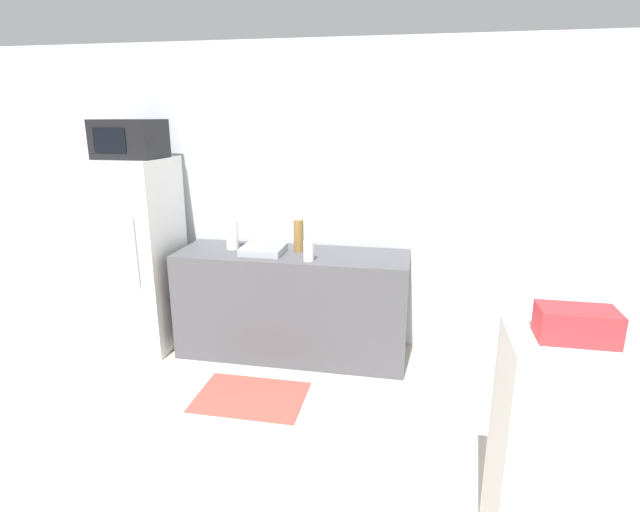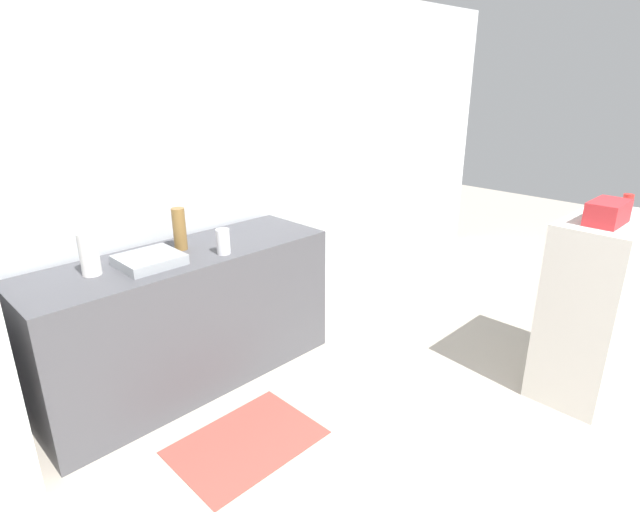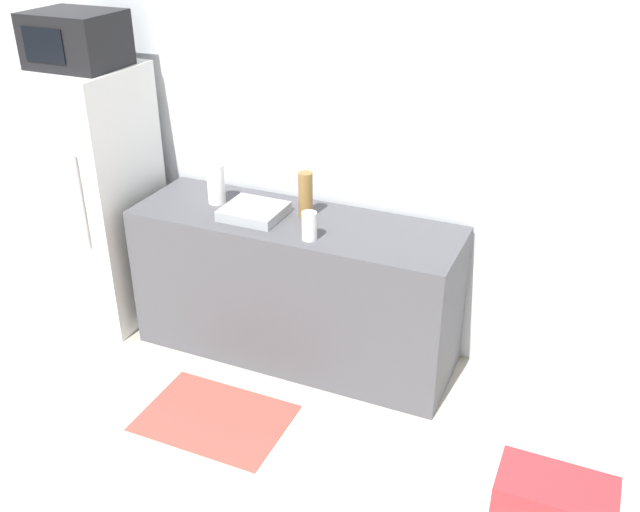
{
  "view_description": "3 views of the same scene",
  "coord_description": "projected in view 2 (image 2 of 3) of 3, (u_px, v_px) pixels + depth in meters",
  "views": [
    {
      "loc": [
        0.99,
        -1.0,
        2.0
      ],
      "look_at": [
        0.4,
        2.04,
        1.12
      ],
      "focal_mm": 28.0,
      "sensor_mm": 36.0,
      "label": 1
    },
    {
      "loc": [
        -1.45,
        0.19,
        1.94
      ],
      "look_at": [
        0.45,
        2.08,
        0.97
      ],
      "focal_mm": 28.0,
      "sensor_mm": 36.0,
      "label": 2
    },
    {
      "loc": [
        1.61,
        -0.48,
        2.61
      ],
      "look_at": [
        0.44,
        2.22,
        1.06
      ],
      "focal_mm": 40.0,
      "sensor_mm": 36.0,
      "label": 3
    }
  ],
  "objects": [
    {
      "name": "wall_back",
      "position": [
        145.0,
        181.0,
        3.2
      ],
      "size": [
        8.0,
        0.06,
        2.6
      ],
      "primitive_type": "cube",
      "color": "silver",
      "rests_on": "ground_plane"
    },
    {
      "name": "basket",
      "position": [
        608.0,
        212.0,
        2.82
      ],
      "size": [
        0.3,
        0.17,
        0.13
      ],
      "primitive_type": "cube",
      "color": "red",
      "rests_on": "shelf_cabinet"
    },
    {
      "name": "bottle_tall",
      "position": [
        179.0,
        229.0,
        3.12
      ],
      "size": [
        0.08,
        0.08,
        0.27
      ],
      "primitive_type": "cylinder",
      "color": "olive",
      "rests_on": "counter"
    },
    {
      "name": "shelf_cabinet",
      "position": [
        594.0,
        306.0,
        3.14
      ],
      "size": [
        0.8,
        0.43,
        1.15
      ],
      "primitive_type": "cube",
      "color": "silver",
      "rests_on": "ground_plane"
    },
    {
      "name": "kitchen_rug",
      "position": [
        246.0,
        442.0,
        2.8
      ],
      "size": [
        0.8,
        0.56,
        0.01
      ],
      "primitive_type": "cube",
      "color": "#99473D",
      "rests_on": "ground_plane"
    },
    {
      "name": "sink_basin",
      "position": [
        150.0,
        260.0,
        2.89
      ],
      "size": [
        0.34,
        0.31,
        0.06
      ],
      "primitive_type": "cube",
      "color": "#9EA3A8",
      "rests_on": "counter"
    },
    {
      "name": "jar",
      "position": [
        628.0,
        201.0,
        3.17
      ],
      "size": [
        0.06,
        0.06,
        0.09
      ],
      "primitive_type": "cylinder",
      "color": "red",
      "rests_on": "shelf_cabinet"
    },
    {
      "name": "paper_towel_roll",
      "position": [
        89.0,
        254.0,
        2.72
      ],
      "size": [
        0.1,
        0.1,
        0.24
      ],
      "primitive_type": "cylinder",
      "color": "white",
      "rests_on": "counter"
    },
    {
      "name": "bottle_short",
      "position": [
        223.0,
        242.0,
        3.06
      ],
      "size": [
        0.08,
        0.08,
        0.16
      ],
      "primitive_type": "cylinder",
      "color": "silver",
      "rests_on": "counter"
    },
    {
      "name": "counter",
      "position": [
        188.0,
        318.0,
        3.25
      ],
      "size": [
        1.93,
        0.62,
        0.9
      ],
      "primitive_type": "cube",
      "color": "#4C4C51",
      "rests_on": "ground_plane"
    }
  ]
}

